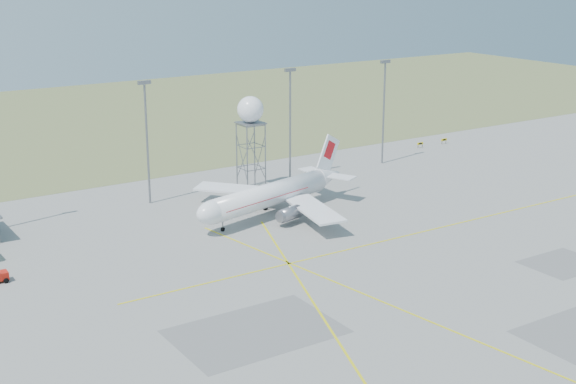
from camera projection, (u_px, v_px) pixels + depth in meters
ground at (487, 338)px, 86.10m from camera, size 400.00×400.00×0.00m
grass_strip at (66, 124)px, 198.67m from camera, size 400.00×120.00×0.03m
mast_b at (147, 132)px, 130.55m from camera, size 2.20×0.50×20.50m
mast_c at (290, 115)px, 145.25m from camera, size 2.20×0.50×20.50m
mast_d at (384, 103)px, 156.80m from camera, size 2.20×0.50×20.50m
taxi_sign_near at (420, 144)px, 172.93m from camera, size 1.60×0.17×1.20m
taxi_sign_far at (444, 140)px, 176.61m from camera, size 1.60×0.17×1.20m
airliner_main at (271, 195)px, 126.57m from camera, size 31.97×30.43×10.99m
radar_tower at (251, 138)px, 139.42m from camera, size 4.58×4.58×16.60m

